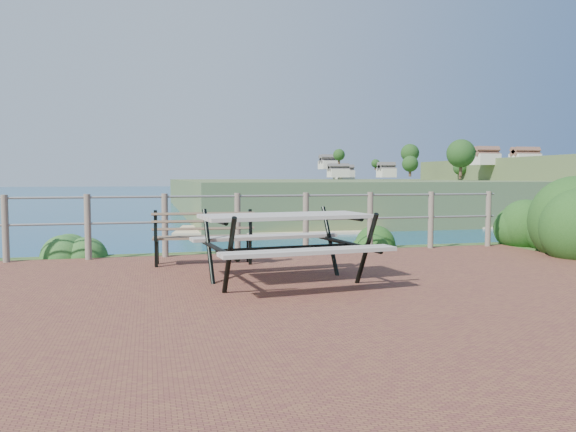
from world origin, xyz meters
TOP-DOWN VIEW (x-y plane):
  - ground at (0.00, 0.00)m, footprint 10.00×7.00m
  - ocean at (0.00, 200.00)m, footprint 1200.00×1200.00m
  - safety_railing at (0.00, 3.35)m, footprint 9.40×0.10m
  - distant_bay at (173.07, 202.61)m, footprint 290.00×232.36m
  - picnic_table at (0.17, 0.76)m, footprint 2.02×1.68m
  - park_bench at (-0.64, 2.45)m, footprint 1.44×0.45m
  - shrub_right_edge at (5.23, 3.23)m, footprint 1.26×1.26m
  - shrub_lip_west at (-2.57, 3.97)m, footprint 0.75×0.75m
  - shrub_lip_east at (2.55, 3.99)m, footprint 0.85×0.85m

SIDE VIEW (x-z plane):
  - distant_bay at x=173.07m, z-range -13.52..10.48m
  - ground at x=0.00m, z-range -0.06..0.06m
  - ocean at x=0.00m, z-range 0.00..0.00m
  - shrub_right_edge at x=5.23m, z-range -0.90..0.90m
  - shrub_lip_west at x=-2.57m, z-range -0.24..0.24m
  - shrub_lip_east at x=2.55m, z-range -0.31..0.31m
  - picnic_table at x=0.17m, z-range 0.11..0.93m
  - park_bench at x=-0.64m, z-range 0.13..0.93m
  - safety_railing at x=0.00m, z-range 0.07..1.07m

